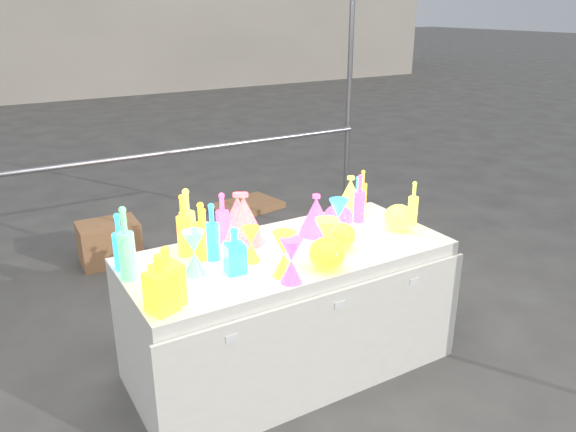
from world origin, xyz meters
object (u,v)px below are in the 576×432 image
bottle_0 (202,231)px  display_table (289,310)px  cardboard_box_closed (109,242)px  globe_0 (327,255)px  decanter_0 (160,283)px  lampshade_0 (238,216)px  hourglass_0 (284,254)px

bottle_0 → display_table: bearing=-18.0°
cardboard_box_closed → globe_0: size_ratio=2.52×
decanter_0 → lampshade_0: same height
hourglass_0 → lampshade_0: bearing=89.1°
hourglass_0 → globe_0: 0.23m
display_table → lampshade_0: 0.61m
display_table → bottle_0: bottle_0 is taller
display_table → decanter_0: 1.00m
display_table → hourglass_0: (-0.18, -0.25, 0.49)m
cardboard_box_closed → hourglass_0: 2.39m
bottle_0 → hourglass_0: size_ratio=1.37×
cardboard_box_closed → hourglass_0: hourglass_0 is taller
cardboard_box_closed → display_table: bearing=-72.7°
display_table → hourglass_0: 0.58m
decanter_0 → hourglass_0: size_ratio=1.20×
display_table → bottle_0: 0.71m
cardboard_box_closed → lampshade_0: 1.90m
cardboard_box_closed → lampshade_0: (0.37, -1.72, 0.72)m
decanter_0 → globe_0: (0.86, -0.02, -0.06)m
decanter_0 → bottle_0: bearing=29.3°
decanter_0 → globe_0: size_ratio=1.48×
display_table → hourglass_0: bearing=-125.3°
display_table → decanter_0: decanter_0 is taller
bottle_0 → globe_0: size_ratio=1.69×
display_table → decanter_0: size_ratio=6.61×
hourglass_0 → globe_0: bearing=-12.1°
globe_0 → cardboard_box_closed: bearing=104.4°
bottle_0 → globe_0: (0.50, -0.44, -0.08)m
globe_0 → lampshade_0: lampshade_0 is taller
decanter_0 → hourglass_0: (0.64, 0.03, -0.02)m
decanter_0 → lampshade_0: (0.65, 0.56, 0.00)m
globe_0 → hourglass_0: bearing=167.9°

